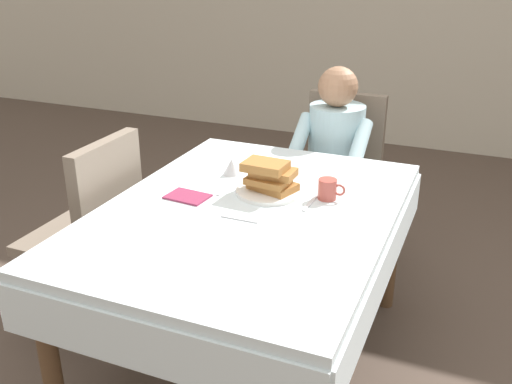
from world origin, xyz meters
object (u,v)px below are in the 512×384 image
object	(u,v)px
plate_breakfast	(269,191)
spoon_near_edge	(240,219)
breakfast_stack	(270,176)
knife_right_of_plate	(311,201)
chair_diner	(340,165)
diner_person	(334,151)
dining_table_main	(249,228)
cup_coffee	(328,189)
syrup_pitcher	(232,167)
chair_left_side	(93,223)
fork_left_of_plate	(226,187)

from	to	relation	value
plate_breakfast	spoon_near_edge	world-z (taller)	plate_breakfast
breakfast_stack	knife_right_of_plate	distance (m)	0.20
chair_diner	diner_person	size ratio (longest dim) A/B	0.83
dining_table_main	chair_diner	size ratio (longest dim) A/B	1.64
diner_person	cup_coffee	xyz separation A→B (m)	(0.20, -0.81, 0.11)
dining_table_main	syrup_pitcher	bearing A→B (deg)	125.07
diner_person	chair_left_side	bearing A→B (deg)	50.53
chair_diner	cup_coffee	world-z (taller)	chair_diner
dining_table_main	plate_breakfast	size ratio (longest dim) A/B	5.44
spoon_near_edge	fork_left_of_plate	bearing A→B (deg)	124.22
dining_table_main	breakfast_stack	xyz separation A→B (m)	(0.02, 0.17, 0.17)
syrup_pitcher	fork_left_of_plate	xyz separation A→B (m)	(0.04, -0.15, -0.04)
dining_table_main	knife_right_of_plate	world-z (taller)	knife_right_of_plate
dining_table_main	chair_diner	distance (m)	1.18
dining_table_main	plate_breakfast	world-z (taller)	plate_breakfast
plate_breakfast	knife_right_of_plate	world-z (taller)	plate_breakfast
diner_person	spoon_near_edge	bearing A→B (deg)	87.23
breakfast_stack	syrup_pitcher	world-z (taller)	breakfast_stack
dining_table_main	syrup_pitcher	size ratio (longest dim) A/B	19.05
cup_coffee	diner_person	bearing A→B (deg)	103.64
fork_left_of_plate	breakfast_stack	bearing A→B (deg)	-86.90
chair_diner	chair_left_side	world-z (taller)	same
plate_breakfast	spoon_near_edge	xyz separation A→B (m)	(-0.01, -0.28, -0.01)
syrup_pitcher	knife_right_of_plate	distance (m)	0.45
fork_left_of_plate	chair_left_side	bearing A→B (deg)	102.01
fork_left_of_plate	chair_diner	bearing A→B (deg)	-15.26
breakfast_stack	chair_left_side	bearing A→B (deg)	-167.87
chair_diner	spoon_near_edge	bearing A→B (deg)	87.57
syrup_pitcher	fork_left_of_plate	size ratio (longest dim) A/B	0.44
breakfast_stack	fork_left_of_plate	xyz separation A→B (m)	(-0.19, -0.02, -0.07)
chair_left_side	cup_coffee	world-z (taller)	chair_left_side
plate_breakfast	knife_right_of_plate	size ratio (longest dim) A/B	1.40
chair_left_side	breakfast_stack	xyz separation A→B (m)	(0.79, 0.17, 0.29)
syrup_pitcher	chair_diner	bearing A→B (deg)	72.05
syrup_pitcher	spoon_near_edge	xyz separation A→B (m)	(0.23, -0.42, -0.04)
knife_right_of_plate	chair_diner	bearing A→B (deg)	8.76
plate_breakfast	chair_diner	bearing A→B (deg)	87.40
dining_table_main	fork_left_of_plate	distance (m)	0.25
dining_table_main	chair_left_side	size ratio (longest dim) A/B	1.64
chair_left_side	chair_diner	bearing A→B (deg)	-35.52
syrup_pitcher	spoon_near_edge	world-z (taller)	syrup_pitcher
plate_breakfast	syrup_pitcher	world-z (taller)	syrup_pitcher
cup_coffee	knife_right_of_plate	world-z (taller)	cup_coffee
diner_person	breakfast_stack	world-z (taller)	diner_person
plate_breakfast	cup_coffee	xyz separation A→B (m)	(0.24, 0.03, 0.03)
diner_person	spoon_near_edge	size ratio (longest dim) A/B	7.47
dining_table_main	plate_breakfast	xyz separation A→B (m)	(0.02, 0.17, 0.10)
syrup_pitcher	cup_coffee	bearing A→B (deg)	-11.84
cup_coffee	syrup_pitcher	xyz separation A→B (m)	(-0.48, 0.10, -0.01)
chair_diner	syrup_pitcher	size ratio (longest dim) A/B	11.63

